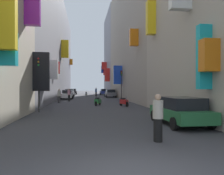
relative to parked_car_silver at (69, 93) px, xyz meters
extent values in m
plane|color=#38383D|center=(3.97, -8.71, -0.80)|extent=(140.00, 140.00, 0.00)
cube|color=yellow|center=(-0.51, -33.29, 4.39)|extent=(1.04, 0.41, 3.19)
cube|color=purple|center=(-0.52, -28.09, 6.86)|extent=(1.01, 0.47, 3.07)
cube|color=black|center=(-0.40, -25.80, 2.38)|extent=(1.25, 0.35, 3.03)
cube|color=#19B2BF|center=(-0.59, -32.71, 2.94)|extent=(0.88, 0.44, 1.57)
cube|color=gray|center=(-4.03, -17.53, 8.05)|extent=(6.00, 15.26, 17.69)
cube|color=red|center=(-0.68, -13.75, 3.76)|extent=(0.70, 0.46, 1.64)
cube|color=white|center=(-0.43, -19.99, 3.00)|extent=(1.20, 0.62, 2.02)
cube|color=gray|center=(-4.03, 5.69, 8.64)|extent=(6.00, 31.18, 18.87)
cube|color=orange|center=(-0.62, 16.42, 8.05)|extent=(0.81, 0.48, 1.59)
cube|color=yellow|center=(-0.41, -5.07, 7.83)|extent=(1.25, 0.57, 3.08)
cube|color=orange|center=(8.59, -33.93, 2.63)|extent=(0.76, 0.55, 1.48)
cube|color=#19B2BF|center=(8.66, -33.41, 2.63)|extent=(0.63, 0.38, 3.10)
cube|color=yellow|center=(8.61, -25.33, 7.12)|extent=(0.72, 0.63, 2.86)
cube|color=#9E9384|center=(11.97, -8.99, 9.71)|extent=(6.00, 28.11, 21.01)
cube|color=orange|center=(8.49, -19.60, 6.74)|extent=(0.96, 0.59, 1.89)
cube|color=blue|center=(8.28, -9.52, 3.09)|extent=(1.38, 0.42, 2.95)
cube|color=gray|center=(11.97, 13.18, 9.92)|extent=(6.00, 16.22, 21.44)
cube|color=red|center=(8.61, 15.60, 5.81)|extent=(0.72, 0.38, 2.82)
cube|color=red|center=(8.40, 7.08, 4.02)|extent=(1.15, 0.46, 3.15)
cube|color=blue|center=(8.33, 16.37, 6.03)|extent=(1.28, 0.58, 1.95)
cube|color=red|center=(8.29, 13.72, 6.87)|extent=(1.37, 0.51, 1.93)
cube|color=#B7B7BC|center=(0.00, -0.06, -0.15)|extent=(1.76, 4.39, 0.70)
cube|color=black|center=(0.00, 0.16, 0.46)|extent=(1.55, 2.46, 0.53)
cylinder|color=black|center=(0.88, -1.51, -0.50)|extent=(0.18, 0.60, 0.60)
cylinder|color=black|center=(-0.88, -1.51, -0.50)|extent=(0.18, 0.60, 0.60)
cylinder|color=black|center=(0.88, 1.39, -0.50)|extent=(0.18, 0.60, 0.60)
cylinder|color=black|center=(-0.88, 1.39, -0.50)|extent=(0.18, 0.60, 0.60)
cube|color=#236638|center=(7.92, -32.32, -0.22)|extent=(1.85, 4.28, 0.56)
cube|color=black|center=(7.92, -32.53, 0.36)|extent=(1.63, 2.40, 0.59)
cylinder|color=black|center=(6.99, -30.91, -0.50)|extent=(0.18, 0.60, 0.60)
cylinder|color=black|center=(8.84, -30.91, -0.50)|extent=(0.18, 0.60, 0.60)
cylinder|color=black|center=(6.99, -33.73, -0.50)|extent=(0.18, 0.60, 0.60)
cylinder|color=black|center=(8.84, -33.73, -0.50)|extent=(0.18, 0.60, 0.60)
cube|color=white|center=(0.21, -7.84, -0.19)|extent=(1.67, 4.26, 0.62)
cube|color=black|center=(0.21, -7.62, 0.40)|extent=(1.47, 2.39, 0.54)
cylinder|color=black|center=(1.04, -9.24, -0.50)|extent=(0.18, 0.60, 0.60)
cylinder|color=black|center=(-0.62, -9.24, -0.50)|extent=(0.18, 0.60, 0.60)
cylinder|color=black|center=(1.04, -6.43, -0.50)|extent=(0.18, 0.60, 0.60)
cylinder|color=black|center=(-0.62, -6.43, -0.50)|extent=(0.18, 0.60, 0.60)
cube|color=navy|center=(7.85, 9.80, -0.17)|extent=(1.76, 4.39, 0.65)
cube|color=black|center=(7.85, 9.58, 0.40)|extent=(1.55, 2.46, 0.49)
cylinder|color=black|center=(6.97, 11.25, -0.50)|extent=(0.18, 0.60, 0.60)
cylinder|color=black|center=(8.73, 11.25, -0.50)|extent=(0.18, 0.60, 0.60)
cylinder|color=black|center=(6.97, 8.35, -0.50)|extent=(0.18, 0.60, 0.60)
cylinder|color=black|center=(8.73, 8.35, -0.50)|extent=(0.18, 0.60, 0.60)
cube|color=slate|center=(7.87, -3.09, -0.18)|extent=(1.71, 4.35, 0.63)
cube|color=black|center=(7.87, -3.31, 0.41)|extent=(1.50, 2.44, 0.55)
cylinder|color=black|center=(7.01, -1.66, -0.50)|extent=(0.18, 0.60, 0.60)
cylinder|color=black|center=(8.72, -1.66, -0.50)|extent=(0.18, 0.60, 0.60)
cylinder|color=black|center=(7.01, -4.53, -0.50)|extent=(0.18, 0.60, 0.60)
cylinder|color=black|center=(8.72, -4.53, -0.50)|extent=(0.18, 0.60, 0.60)
cube|color=black|center=(0.14, 11.72, -0.16)|extent=(1.67, 4.32, 0.68)
cube|color=black|center=(0.14, 11.94, 0.43)|extent=(1.47, 2.42, 0.48)
cylinder|color=black|center=(0.98, 10.30, -0.50)|extent=(0.18, 0.60, 0.60)
cylinder|color=black|center=(-0.69, 10.30, -0.50)|extent=(0.18, 0.60, 0.60)
cylinder|color=black|center=(0.98, 13.15, -0.50)|extent=(0.18, 0.60, 0.60)
cylinder|color=black|center=(-0.69, 13.15, -0.50)|extent=(0.18, 0.60, 0.60)
cube|color=#287F3D|center=(4.39, -20.34, -0.33)|extent=(0.83, 1.28, 0.45)
cube|color=black|center=(4.31, -20.55, -0.03)|extent=(0.49, 0.64, 0.16)
cylinder|color=#4C4C51|center=(4.59, -19.77, -0.01)|extent=(0.15, 0.28, 0.68)
cylinder|color=black|center=(4.64, -19.63, -0.56)|extent=(0.26, 0.49, 0.48)
cylinder|color=black|center=(4.13, -21.04, -0.56)|extent=(0.26, 0.49, 0.48)
cube|color=silver|center=(3.36, 1.79, -0.33)|extent=(0.45, 1.16, 0.45)
cube|color=black|center=(3.36, 2.01, -0.03)|extent=(0.33, 0.56, 0.16)
cylinder|color=#4C4C51|center=(3.35, 1.21, -0.01)|extent=(0.06, 0.27, 0.68)
cylinder|color=black|center=(3.35, 1.07, -0.56)|extent=(0.10, 0.48, 0.48)
cylinder|color=black|center=(3.37, 2.51, -0.56)|extent=(0.10, 0.48, 0.48)
cube|color=red|center=(6.97, -21.67, -0.33)|extent=(0.73, 1.19, 0.45)
cube|color=black|center=(6.91, -21.47, -0.03)|extent=(0.46, 0.63, 0.16)
cylinder|color=#4C4C51|center=(7.12, -22.20, -0.01)|extent=(0.13, 0.28, 0.68)
cylinder|color=black|center=(7.16, -22.34, -0.56)|extent=(0.23, 0.49, 0.48)
cylinder|color=black|center=(6.77, -21.00, -0.56)|extent=(0.23, 0.49, 0.48)
cylinder|color=#282828|center=(0.88, -13.39, -0.38)|extent=(0.39, 0.39, 0.83)
cylinder|color=pink|center=(0.88, -13.39, 0.37)|extent=(0.46, 0.46, 0.66)
sphere|color=tan|center=(0.88, -13.39, 0.81)|extent=(0.23, 0.23, 0.23)
cylinder|color=#3F3F3F|center=(-0.10, -16.65, -0.38)|extent=(0.41, 0.41, 0.83)
cylinder|color=#B2AD9E|center=(-0.10, -16.65, 0.36)|extent=(0.48, 0.48, 0.66)
sphere|color=tan|center=(-0.10, -16.65, 0.81)|extent=(0.23, 0.23, 0.23)
cylinder|color=#282828|center=(5.38, 0.91, -0.36)|extent=(0.40, 0.40, 0.87)
cylinder|color=#335199|center=(5.38, 0.91, 0.41)|extent=(0.48, 0.48, 0.69)
sphere|color=tan|center=(5.38, 0.91, 0.88)|extent=(0.24, 0.24, 0.24)
cylinder|color=black|center=(7.82, 3.22, -0.40)|extent=(0.38, 0.38, 0.79)
cylinder|color=#335199|center=(7.82, 3.22, 0.31)|extent=(0.45, 0.45, 0.63)
sphere|color=tan|center=(7.82, 3.22, 0.73)|extent=(0.21, 0.21, 0.21)
cylinder|color=black|center=(5.58, -35.54, -0.38)|extent=(0.45, 0.45, 0.84)
cylinder|color=#B2AD9E|center=(5.58, -35.54, 0.37)|extent=(0.53, 0.53, 0.66)
sphere|color=tan|center=(5.58, -35.54, 0.82)|extent=(0.23, 0.23, 0.23)
cylinder|color=#2D2D2D|center=(8.55, -11.27, 1.06)|extent=(0.12, 0.12, 3.71)
cube|color=black|center=(8.55, -11.27, 3.29)|extent=(0.26, 0.26, 0.75)
sphere|color=red|center=(8.55, -11.41, 3.54)|extent=(0.14, 0.14, 0.14)
sphere|color=orange|center=(8.55, -11.41, 3.29)|extent=(0.14, 0.14, 0.14)
sphere|color=green|center=(8.55, -11.41, 3.04)|extent=(0.14, 0.14, 0.14)
cylinder|color=#2D2D2D|center=(-0.59, -25.83, 0.98)|extent=(0.12, 0.12, 3.55)
cube|color=black|center=(-0.59, -25.83, 3.13)|extent=(0.26, 0.26, 0.75)
sphere|color=red|center=(-0.59, -25.97, 3.38)|extent=(0.14, 0.14, 0.14)
sphere|color=orange|center=(-0.59, -25.97, 3.13)|extent=(0.14, 0.14, 0.14)
sphere|color=green|center=(-0.59, -25.97, 2.88)|extent=(0.14, 0.14, 0.14)
camera|label=1|loc=(2.92, -42.93, 1.20)|focal=33.92mm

